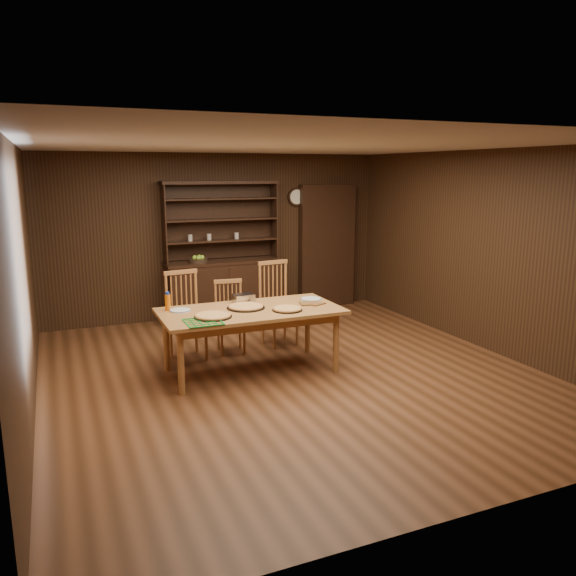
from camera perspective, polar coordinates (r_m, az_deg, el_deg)
name	(u,v)px	position (r m, az deg, el deg)	size (l,w,h in m)	color
floor	(292,374)	(6.63, 0.43, -8.69)	(6.00, 6.00, 0.00)	brown
room_shell	(292,239)	(6.26, 0.46, 4.97)	(6.00, 6.00, 6.00)	silver
china_hutch	(224,282)	(8.98, -6.55, 0.63)	(1.84, 0.52, 2.17)	black
doorway	(327,246)	(9.73, 3.95, 4.26)	(1.00, 0.18, 2.10)	black
wall_clock	(296,197)	(9.47, 0.86, 9.25)	(0.30, 0.05, 0.30)	black
dining_table	(251,315)	(6.53, -3.82, -2.80)	(2.08, 1.04, 0.75)	#AA7B3B
chair_left	(185,312)	(7.15, -10.43, -2.42)	(0.51, 0.49, 1.11)	#B36D3D
chair_center	(230,314)	(7.35, -5.94, -2.65)	(0.42, 0.41, 0.94)	#B36D3D
chair_right	(277,300)	(7.64, -1.16, -1.22)	(0.52, 0.50, 1.13)	#B36D3D
pizza_left	(213,316)	(6.21, -7.64, -2.81)	(0.42, 0.42, 0.04)	black
pizza_right	(287,309)	(6.45, -0.07, -2.14)	(0.35, 0.35, 0.04)	black
pizza_center	(246,307)	(6.57, -4.30, -1.92)	(0.45, 0.45, 0.04)	black
cooling_rack	(203,322)	(6.02, -8.61, -3.39)	(0.37, 0.37, 0.02)	#0B952E
plate_left	(180,310)	(6.55, -10.90, -2.22)	(0.24, 0.24, 0.02)	silver
plate_right	(311,299)	(7.00, 2.35, -1.11)	(0.26, 0.26, 0.02)	silver
foil_dish	(243,298)	(6.87, -4.58, -1.04)	(0.25, 0.18, 0.10)	silver
juice_bottle	(168,302)	(6.58, -12.12, -1.38)	(0.06, 0.06, 0.22)	#D5650B
pot_holder_a	(315,303)	(6.78, 2.73, -1.57)	(0.20, 0.20, 0.01)	maroon
pot_holder_b	(309,303)	(6.77, 2.12, -1.56)	(0.21, 0.21, 0.02)	maroon
fruit_bowl	(198,260)	(8.74, -9.11, 2.83)	(0.30, 0.30, 0.12)	black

